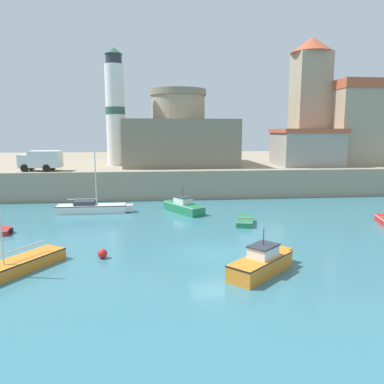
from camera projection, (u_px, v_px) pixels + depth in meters
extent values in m
plane|color=teal|center=(211.00, 253.00, 23.31)|extent=(200.00, 200.00, 0.00)
cube|color=gray|center=(174.00, 168.00, 60.60)|extent=(120.00, 40.00, 3.18)
cube|color=black|center=(12.00, 230.00, 27.54)|extent=(0.20, 0.20, 0.36)
cube|color=orange|center=(12.00, 268.00, 19.82)|extent=(4.61, 5.98, 0.67)
cube|color=black|center=(12.00, 262.00, 19.77)|extent=(4.66, 6.03, 0.07)
cylinder|color=silver|center=(1.00, 229.00, 19.05)|extent=(0.10, 0.10, 3.80)
cylinder|color=silver|center=(23.00, 247.00, 20.35)|extent=(1.58, 2.37, 0.08)
cube|color=#237A4C|center=(245.00, 221.00, 30.38)|extent=(1.98, 3.02, 0.48)
cube|color=#237A4C|center=(245.00, 217.00, 32.01)|extent=(0.82, 0.74, 0.41)
cube|color=white|center=(245.00, 219.00, 30.35)|extent=(2.00, 3.05, 0.07)
cube|color=#997F5B|center=(245.00, 218.00, 30.34)|extent=(1.09, 0.49, 0.08)
cube|color=white|center=(92.00, 209.00, 34.75)|extent=(6.25, 1.50, 0.74)
cube|color=white|center=(129.00, 208.00, 35.12)|extent=(0.68, 0.82, 0.63)
cube|color=black|center=(92.00, 205.00, 34.70)|extent=(6.31, 1.52, 0.07)
cylinder|color=silver|center=(96.00, 179.00, 34.35)|extent=(0.10, 0.10, 4.91)
cylinder|color=silver|center=(83.00, 199.00, 34.52)|extent=(2.81, 0.08, 0.08)
cube|color=#333842|center=(85.00, 203.00, 34.60)|extent=(1.87, 1.05, 0.36)
cube|color=red|center=(381.00, 217.00, 31.99)|extent=(0.84, 0.74, 0.44)
cube|color=#237A4C|center=(184.00, 208.00, 34.78)|extent=(3.56, 4.56, 0.83)
cube|color=#237A4C|center=(169.00, 204.00, 36.78)|extent=(1.03, 0.98, 0.71)
cube|color=white|center=(184.00, 204.00, 34.72)|extent=(3.60, 4.60, 0.07)
cube|color=silver|center=(183.00, 200.00, 34.85)|extent=(1.75, 1.90, 0.57)
cube|color=#2D333D|center=(183.00, 197.00, 34.79)|extent=(1.88, 2.05, 0.08)
cylinder|color=black|center=(183.00, 192.00, 34.72)|extent=(0.04, 0.04, 0.90)
cube|color=orange|center=(261.00, 266.00, 19.76)|extent=(4.17, 3.98, 0.89)
cube|color=orange|center=(283.00, 254.00, 21.60)|extent=(1.02, 1.03, 0.76)
cube|color=black|center=(261.00, 258.00, 19.69)|extent=(4.21, 4.02, 0.07)
cube|color=silver|center=(263.00, 252.00, 19.80)|extent=(1.85, 1.82, 0.57)
cube|color=#2D333D|center=(263.00, 246.00, 19.75)|extent=(1.99, 1.96, 0.08)
cylinder|color=black|center=(264.00, 237.00, 19.67)|extent=(0.04, 0.04, 0.90)
sphere|color=red|center=(103.00, 254.00, 22.24)|extent=(0.57, 0.57, 0.57)
cube|color=gray|center=(345.00, 128.00, 53.36)|extent=(8.73, 15.65, 9.47)
cube|color=#B25133|center=(348.00, 90.00, 52.50)|extent=(8.90, 15.96, 1.20)
cube|color=gray|center=(309.00, 109.00, 49.97)|extent=(4.26, 4.26, 14.42)
cone|color=#B25133|center=(312.00, 45.00, 48.66)|extent=(5.53, 5.53, 2.00)
cube|color=gray|center=(178.00, 142.00, 49.54)|extent=(13.83, 13.83, 5.72)
cylinder|color=gray|center=(178.00, 130.00, 49.29)|extent=(6.94, 6.94, 8.85)
cylinder|color=gray|center=(178.00, 93.00, 48.52)|extent=(7.29, 7.29, 0.80)
cylinder|color=silver|center=(115.00, 116.00, 47.00)|extent=(2.34, 2.34, 12.46)
cylinder|color=#2D5647|center=(115.00, 111.00, 46.90)|extent=(2.41, 2.41, 0.90)
cylinder|color=#262D33|center=(114.00, 59.00, 45.91)|extent=(1.99, 1.99, 1.20)
cone|color=#2D5647|center=(113.00, 51.00, 45.75)|extent=(2.22, 2.22, 0.80)
cube|color=gray|center=(307.00, 149.00, 47.38)|extent=(7.63, 6.27, 4.11)
cube|color=#B25133|center=(307.00, 131.00, 47.01)|extent=(8.01, 6.59, 0.50)
cube|color=silver|center=(46.00, 159.00, 40.83)|extent=(3.35, 2.33, 1.80)
cube|color=silver|center=(27.00, 161.00, 40.79)|extent=(1.44, 2.09, 1.40)
cube|color=#334756|center=(22.00, 159.00, 40.74)|extent=(0.25, 1.80, 0.70)
cylinder|color=black|center=(24.00, 168.00, 39.97)|extent=(0.82, 0.34, 0.80)
cylinder|color=black|center=(31.00, 167.00, 41.84)|extent=(0.82, 0.34, 0.80)
cylinder|color=black|center=(47.00, 168.00, 40.05)|extent=(0.82, 0.34, 0.80)
cylinder|color=black|center=(53.00, 166.00, 41.92)|extent=(0.82, 0.34, 0.80)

